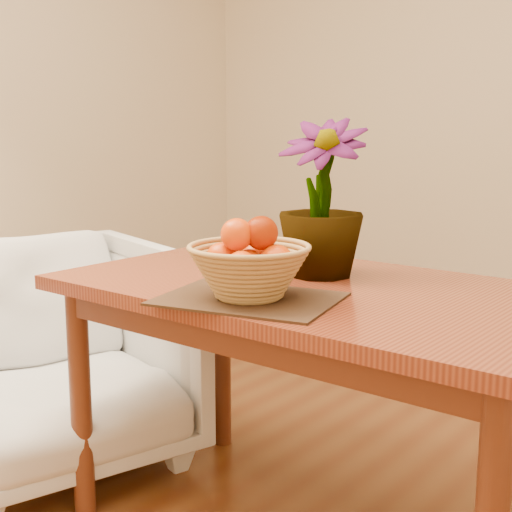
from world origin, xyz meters
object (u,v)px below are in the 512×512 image
Objects in this scene: potted_plant at (321,198)px; table at (315,316)px; wicker_basket at (249,273)px; armchair at (52,345)px.

table is at bearing -79.63° from potted_plant.
table is 4.61× the size of wicker_basket.
wicker_basket reaches higher than armchair.
potted_plant is 0.52× the size of armchair.
wicker_basket is 1.03m from armchair.
table is 0.33m from potted_plant.
wicker_basket is 0.39m from potted_plant.
potted_plant reaches higher than wicker_basket.
table is 3.15× the size of potted_plant.
wicker_basket is at bearing -103.49° from potted_plant.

